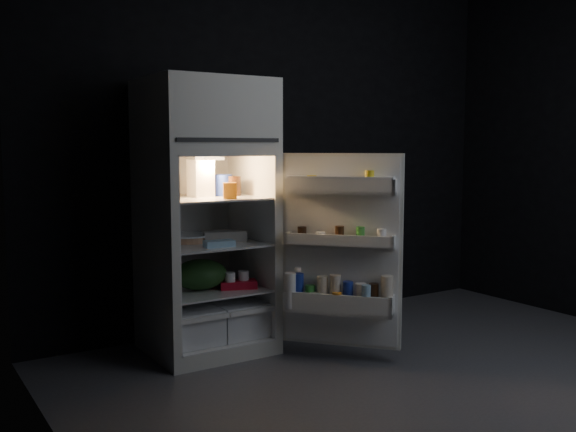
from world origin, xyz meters
TOP-DOWN VIEW (x-y plane):
  - floor at (0.00, 0.00)m, footprint 4.00×3.40m
  - wall_back at (0.00, 1.70)m, footprint 4.00×0.00m
  - wall_left at (-2.00, 0.00)m, footprint 0.00×3.40m
  - refrigerator at (-0.84, 1.32)m, footprint 0.76×0.71m
  - fridge_door at (-0.22, 0.66)m, footprint 0.62×0.67m
  - milk_jug at (-0.87, 1.31)m, footprint 0.14×0.14m
  - mayo_jar at (-0.71, 1.31)m, footprint 0.15×0.15m
  - jam_jar at (-0.65, 1.28)m, footprint 0.13×0.13m
  - amber_bottle at (-1.10, 1.41)m, footprint 0.11×0.11m
  - small_carton at (-0.79, 1.05)m, footprint 0.10×0.09m
  - egg_carton at (-0.73, 1.25)m, footprint 0.30×0.18m
  - pie at (-0.94, 1.38)m, footprint 0.33×0.33m
  - flat_package at (-0.86, 1.08)m, footprint 0.20×0.11m
  - wrapped_pkg at (-0.64, 1.44)m, footprint 0.13×0.12m
  - produce_bag at (-0.91, 1.26)m, footprint 0.44×0.41m
  - yogurt_tray at (-0.68, 1.16)m, footprint 0.27×0.20m
  - small_can_red at (-0.72, 1.46)m, footprint 0.07×0.07m
  - small_can_silver at (-0.66, 1.40)m, footprint 0.08×0.08m

SIDE VIEW (x-z plane):
  - floor at x=0.00m, z-range 0.00..0.00m
  - yogurt_tray at x=-0.68m, z-range 0.43..0.48m
  - small_can_red at x=-0.72m, z-range 0.43..0.52m
  - small_can_silver at x=-0.66m, z-range 0.43..0.52m
  - produce_bag at x=-0.91m, z-range 0.43..0.62m
  - fridge_door at x=-0.22m, z-range 0.07..1.29m
  - pie at x=-0.94m, z-range 0.73..0.77m
  - flat_package at x=-0.86m, z-range 0.73..0.77m
  - wrapped_pkg at x=-0.64m, z-range 0.73..0.78m
  - egg_carton at x=-0.73m, z-range 0.73..0.80m
  - refrigerator at x=-0.84m, z-range 0.07..1.85m
  - small_carton at x=-0.79m, z-range 1.03..1.13m
  - jam_jar at x=-0.65m, z-range 1.03..1.16m
  - mayo_jar at x=-0.71m, z-range 1.03..1.17m
  - amber_bottle at x=-1.10m, z-range 1.03..1.25m
  - milk_jug at x=-0.87m, z-range 1.03..1.27m
  - wall_back at x=0.00m, z-range 0.00..2.70m
  - wall_left at x=-2.00m, z-range 0.00..2.70m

